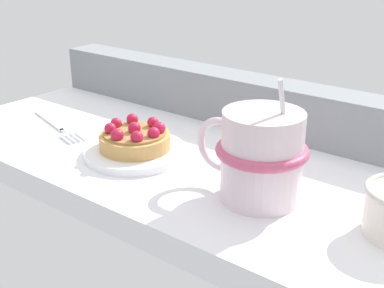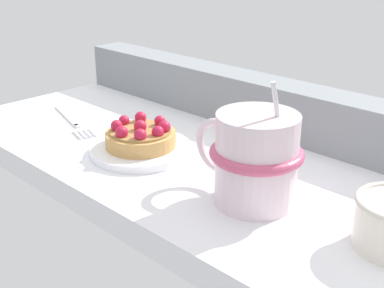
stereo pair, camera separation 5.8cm
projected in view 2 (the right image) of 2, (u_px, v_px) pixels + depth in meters
The scene contains 6 objects.
ground_plane at pixel (209, 169), 64.77cm from camera, with size 78.40×33.15×3.22cm, color white.
window_rail_back at pixel (275, 107), 71.85cm from camera, with size 76.83×5.88×7.18cm, color gray.
dessert_plate at pixel (141, 150), 65.39cm from camera, with size 12.96×12.96×1.01cm.
raspberry_tart at pixel (141, 136), 64.67cm from camera, with size 8.94×8.94×3.52cm.
coffee_mug at pixel (255, 158), 51.89cm from camera, with size 13.12×9.65×13.39cm.
dessert_fork at pixel (72, 121), 76.24cm from camera, with size 15.50×5.94×0.60cm.
Camera 2 is at (39.36, -43.63, 25.92)cm, focal length 47.72 mm.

